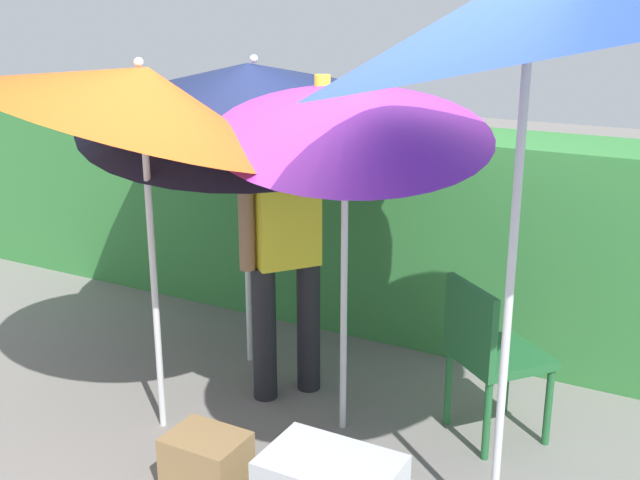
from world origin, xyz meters
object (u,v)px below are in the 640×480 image
object	(u,v)px
umbrella_orange	(352,111)
umbrella_navy	(528,16)
chair_plastic	(489,350)
crate_cardboard	(207,462)
umbrella_rainbow	(249,93)
umbrella_yellow	(141,96)
person_vendor	(286,245)

from	to	relation	value
umbrella_orange	umbrella_navy	xyz separation A→B (m)	(0.97, -0.53, 0.47)
chair_plastic	crate_cardboard	xyz separation A→B (m)	(-1.03, -1.11, -0.37)
chair_plastic	crate_cardboard	size ratio (longest dim) A/B	2.39
umbrella_rainbow	umbrella_orange	size ratio (longest dim) A/B	1.04
chair_plastic	crate_cardboard	distance (m)	1.56
umbrella_orange	umbrella_yellow	xyz separation A→B (m)	(-0.94, -0.45, 0.06)
person_vendor	umbrella_yellow	bearing A→B (deg)	-125.06
umbrella_rainbow	chair_plastic	size ratio (longest dim) A/B	2.47
umbrella_rainbow	umbrella_yellow	world-z (taller)	umbrella_yellow
umbrella_navy	umbrella_orange	bearing A→B (deg)	151.12
umbrella_navy	crate_cardboard	world-z (taller)	umbrella_navy
umbrella_yellow	crate_cardboard	distance (m)	1.82
umbrella_orange	crate_cardboard	xyz separation A→B (m)	(-0.34, -0.84, -1.61)
umbrella_yellow	umbrella_navy	size ratio (longest dim) A/B	0.89
umbrella_navy	person_vendor	distance (m)	2.08
umbrella_navy	crate_cardboard	bearing A→B (deg)	-166.95
umbrella_yellow	person_vendor	world-z (taller)	umbrella_yellow
person_vendor	chair_plastic	size ratio (longest dim) A/B	2.11
umbrella_orange	person_vendor	world-z (taller)	umbrella_orange
chair_plastic	crate_cardboard	world-z (taller)	chair_plastic
umbrella_navy	person_vendor	bearing A→B (deg)	154.00
umbrella_rainbow	chair_plastic	world-z (taller)	umbrella_rainbow
umbrella_rainbow	crate_cardboard	bearing A→B (deg)	-66.30
umbrella_yellow	chair_plastic	size ratio (longest dim) A/B	2.58
umbrella_yellow	person_vendor	distance (m)	1.17
umbrella_rainbow	umbrella_orange	bearing A→B (deg)	-26.87
umbrella_yellow	crate_cardboard	world-z (taller)	umbrella_yellow
umbrella_yellow	umbrella_rainbow	bearing A→B (deg)	88.17
umbrella_yellow	chair_plastic	world-z (taller)	umbrella_yellow
person_vendor	crate_cardboard	size ratio (longest dim) A/B	5.04
umbrella_rainbow	chair_plastic	bearing A→B (deg)	-7.00
umbrella_orange	umbrella_navy	world-z (taller)	umbrella_navy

